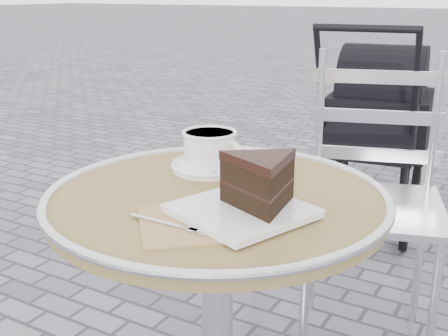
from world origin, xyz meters
The scene contains 5 objects.
cafe_table centered at (0.00, 0.00, 0.57)m, with size 0.72×0.72×0.74m.
cappuccino_set centered at (-0.10, 0.14, 0.77)m, with size 0.19×0.18×0.09m.
cake_plate_set centered at (0.12, -0.07, 0.79)m, with size 0.35×0.35×0.12m.
bistro_chair centered at (0.12, 0.79, 0.59)m, with size 0.54×0.54×0.96m.
baby_stroller centered at (-0.15, 1.82, 0.45)m, with size 0.57×1.02×1.01m.
Camera 1 is at (0.56, -0.94, 1.14)m, focal length 45.00 mm.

